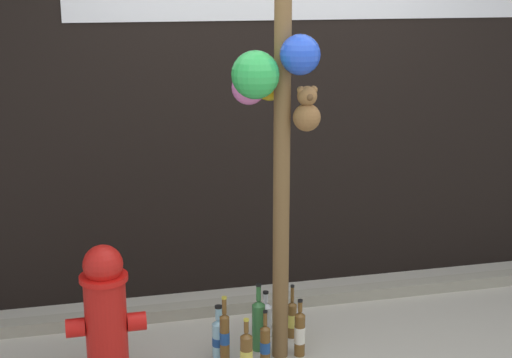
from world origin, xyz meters
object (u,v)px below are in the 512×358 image
object	(u,v)px
memorial_post	(277,49)
bottle_3	(259,323)
bottle_7	(225,336)
fire_hydrant	(106,312)
bottle_2	(292,318)
bottle_5	(246,357)
bottle_4	(300,333)
bottle_6	(265,344)
bottle_1	(219,336)
bottle_0	(266,318)

from	to	relation	value
memorial_post	bottle_3	bearing A→B (deg)	122.85
bottle_3	bottle_7	world-z (taller)	bottle_3
fire_hydrant	bottle_2	distance (m)	1.18
bottle_5	memorial_post	bearing A→B (deg)	46.07
bottle_2	bottle_3	world-z (taller)	bottle_3
bottle_4	bottle_6	world-z (taller)	bottle_4
bottle_7	bottle_2	bearing A→B (deg)	25.18
memorial_post	bottle_3	size ratio (longest dim) A/B	7.27
bottle_7	bottle_1	bearing A→B (deg)	100.65
bottle_0	bottle_1	bearing A→B (deg)	-150.70
bottle_3	bottle_5	xyz separation A→B (m)	(-0.15, -0.35, -0.02)
fire_hydrant	bottle_0	bearing A→B (deg)	15.75
memorial_post	bottle_0	bearing A→B (deg)	87.74
bottle_0	bottle_4	bearing A→B (deg)	-64.82
bottle_1	bottle_5	xyz separation A→B (m)	(0.09, -0.32, 0.03)
bottle_2	bottle_7	distance (m)	0.52
memorial_post	bottle_5	xyz separation A→B (m)	(-0.23, -0.24, -1.64)
bottle_7	bottle_5	bearing A→B (deg)	-71.94
bottle_2	bottle_3	size ratio (longest dim) A/B	0.82
bottle_4	bottle_6	size ratio (longest dim) A/B	1.06
bottle_7	bottle_4	bearing A→B (deg)	-1.43
bottle_1	bottle_7	distance (m)	0.10
memorial_post	fire_hydrant	size ratio (longest dim) A/B	3.93
bottle_1	bottle_4	distance (m)	0.48
fire_hydrant	bottle_4	xyz separation A→B (m)	(1.11, -0.01, -0.25)
bottle_0	bottle_6	bearing A→B (deg)	-104.72
fire_hydrant	bottle_1	size ratio (longest dim) A/B	2.43
bottle_2	bottle_5	size ratio (longest dim) A/B	0.91
bottle_4	bottle_5	distance (m)	0.43
memorial_post	bottle_0	size ratio (longest dim) A/B	10.30
bottle_0	bottle_5	xyz separation A→B (m)	(-0.24, -0.51, 0.03)
fire_hydrant	bottle_5	size ratio (longest dim) A/B	2.05
bottle_1	bottle_3	bearing A→B (deg)	6.21
bottle_7	fire_hydrant	bearing A→B (deg)	179.98
bottle_6	bottle_1	bearing A→B (deg)	147.52
fire_hydrant	bottle_7	xyz separation A→B (m)	(0.66, -0.00, -0.22)
bottle_1	bottle_0	bearing A→B (deg)	29.30
bottle_1	bottle_2	world-z (taller)	bottle_2
fire_hydrant	bottle_7	world-z (taller)	fire_hydrant
bottle_0	bottle_7	bearing A→B (deg)	-138.73
fire_hydrant	bottle_4	distance (m)	1.14
bottle_0	bottle_1	world-z (taller)	bottle_1
bottle_4	bottle_5	xyz separation A→B (m)	(-0.37, -0.22, 0.01)
fire_hydrant	bottle_7	size ratio (longest dim) A/B	1.88
bottle_0	bottle_4	size ratio (longest dim) A/B	0.84
bottle_4	bottle_1	bearing A→B (deg)	167.76
bottle_4	bottle_2	bearing A→B (deg)	84.94
fire_hydrant	bottle_5	xyz separation A→B (m)	(0.74, -0.23, -0.24)
bottle_1	bottle_4	bearing A→B (deg)	-12.24
bottle_3	memorial_post	bearing A→B (deg)	-57.15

